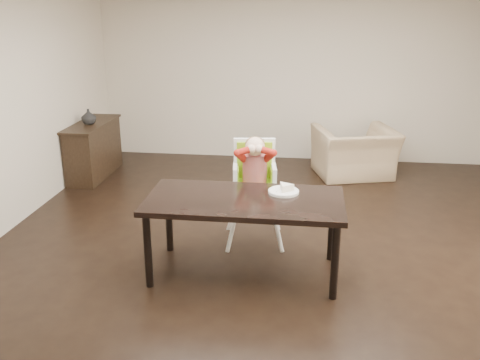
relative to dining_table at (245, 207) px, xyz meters
The scene contains 8 objects.
ground 0.83m from the dining_table, 57.21° to the left, with size 7.00×7.00×0.00m, color black.
room_walls 1.28m from the dining_table, 57.21° to the left, with size 6.02×7.02×2.71m.
dining_table is the anchor object (origin of this frame).
high_chair 0.75m from the dining_table, 88.73° to the left, with size 0.54×0.54×1.15m.
plate 0.42m from the dining_table, 29.05° to the left, with size 0.35×0.35×0.08m.
armchair 3.34m from the dining_table, 68.17° to the left, with size 1.09×0.71×0.95m, color tan.
sideboard 3.65m from the dining_table, 133.82° to the left, with size 0.44×1.26×0.79m.
vase 3.59m from the dining_table, 134.58° to the left, with size 0.20×0.21×0.20m, color #99999E.
Camera 1 is at (0.27, -4.92, 2.48)m, focal length 40.00 mm.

